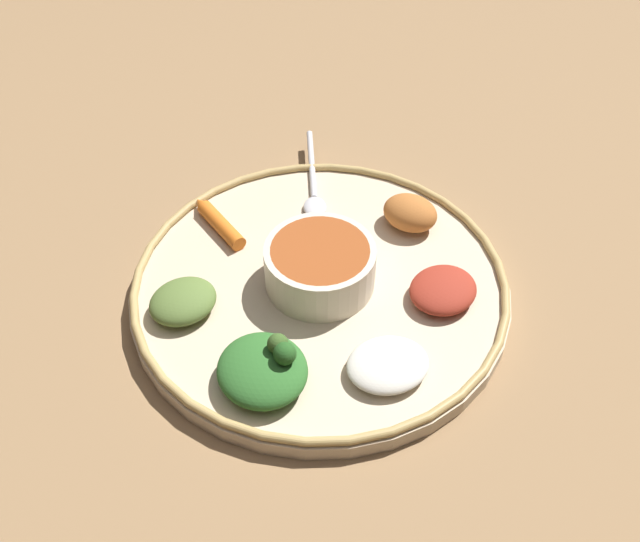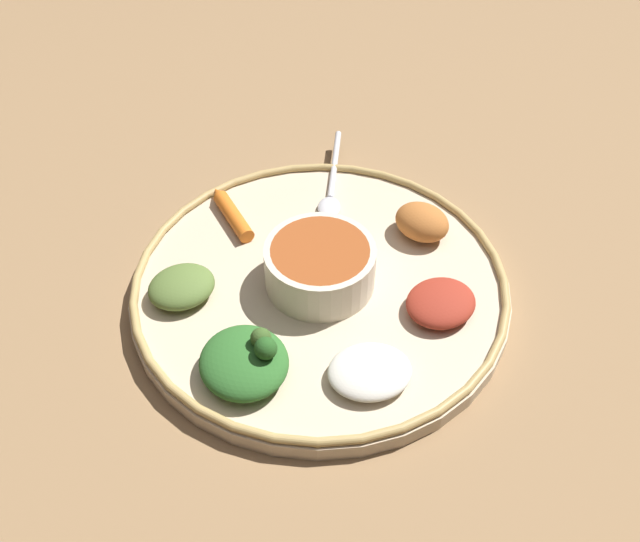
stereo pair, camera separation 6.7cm
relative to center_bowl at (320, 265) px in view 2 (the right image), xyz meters
name	(u,v)px [view 2 (the right image)]	position (x,y,z in m)	size (l,w,h in m)	color
ground_plane	(320,294)	(0.00, 0.00, -0.04)	(2.40, 2.40, 0.00)	olive
platter	(320,288)	(0.00, 0.00, -0.03)	(0.36, 0.36, 0.02)	#C6B293
platter_rim	(320,280)	(0.00, 0.00, -0.02)	(0.36, 0.36, 0.01)	tan
center_bowl	(320,265)	(0.00, 0.00, 0.00)	(0.10, 0.10, 0.04)	beige
spoon	(332,188)	(-0.04, -0.13, -0.02)	(0.06, 0.15, 0.01)	silver
greens_pile	(245,361)	(0.08, 0.09, -0.01)	(0.09, 0.09, 0.04)	#2D6628
carrot_near_spoon	(231,213)	(0.07, -0.11, -0.02)	(0.04, 0.09, 0.02)	orange
mound_rice_white	(370,372)	(-0.02, 0.12, -0.01)	(0.07, 0.06, 0.02)	silver
mound_chickpea	(422,222)	(-0.11, -0.05, -0.01)	(0.06, 0.05, 0.03)	#B2662D
mound_collards	(182,287)	(0.13, -0.01, -0.01)	(0.06, 0.06, 0.02)	#567033
mound_beet	(441,303)	(-0.10, 0.06, -0.01)	(0.07, 0.06, 0.02)	maroon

